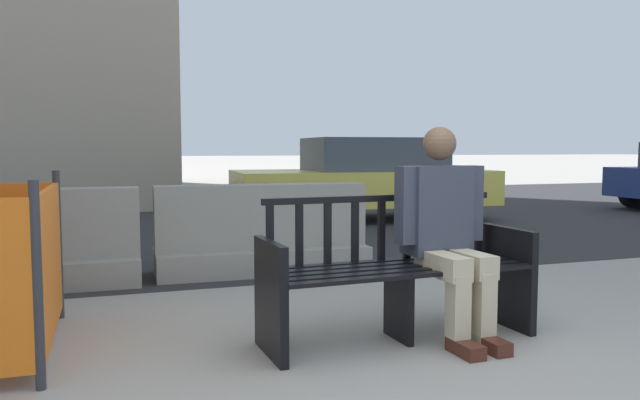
% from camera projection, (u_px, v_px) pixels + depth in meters
% --- Properties ---
extents(street_asphalt, '(120.00, 12.00, 0.01)m').
position_uv_depth(street_asphalt, '(191.00, 215.00, 11.11)').
color(street_asphalt, '#28282B').
rests_on(street_asphalt, ground).
extents(street_bench, '(1.71, 0.60, 0.88)m').
position_uv_depth(street_bench, '(397.00, 276.00, 3.85)').
color(street_bench, black).
rests_on(street_bench, ground).
extents(seated_person, '(0.58, 0.73, 1.31)m').
position_uv_depth(seated_person, '(445.00, 227.00, 3.88)').
color(seated_person, '#383D4C').
rests_on(seated_person, ground).
extents(jersey_barrier_centre, '(2.01, 0.73, 0.84)m').
position_uv_depth(jersey_barrier_centre, '(262.00, 236.00, 5.96)').
color(jersey_barrier_centre, gray).
rests_on(jersey_barrier_centre, ground).
extents(jersey_barrier_left, '(2.01, 0.71, 0.84)m').
position_uv_depth(jersey_barrier_left, '(16.00, 249.00, 5.23)').
color(jersey_barrier_left, gray).
rests_on(jersey_barrier_left, ground).
extents(car_taxi_near, '(4.31, 2.06, 1.35)m').
position_uv_depth(car_taxi_near, '(366.00, 179.00, 10.31)').
color(car_taxi_near, '#DBC64C').
rests_on(car_taxi_near, ground).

